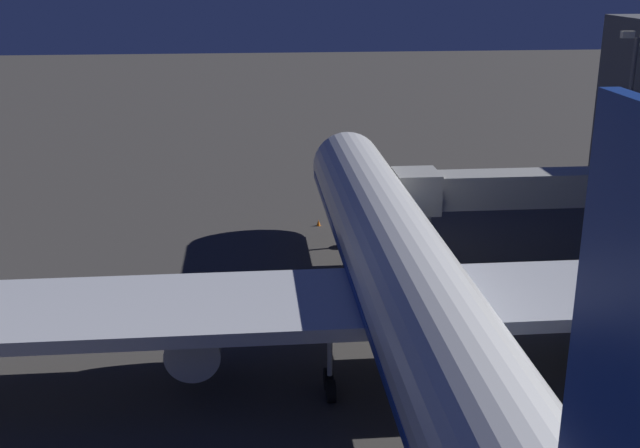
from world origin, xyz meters
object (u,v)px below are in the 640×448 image
(apron_floodlight_mast, at_px, (628,109))
(airliner_at_gate, at_px, (410,290))
(jet_bridge, at_px, (538,188))
(traffic_cone_nose_port, at_px, (368,221))
(traffic_cone_nose_starboard, at_px, (318,223))

(apron_floodlight_mast, bearing_deg, airliner_at_gate, 48.87)
(apron_floodlight_mast, bearing_deg, jet_bridge, 43.31)
(apron_floodlight_mast, relative_size, traffic_cone_nose_port, 29.79)
(airliner_at_gate, relative_size, apron_floodlight_mast, 3.57)
(airliner_at_gate, bearing_deg, traffic_cone_nose_starboard, -85.51)
(jet_bridge, relative_size, traffic_cone_nose_port, 45.93)
(airliner_at_gate, bearing_deg, traffic_cone_nose_port, -94.49)
(apron_floodlight_mast, relative_size, traffic_cone_nose_starboard, 29.79)
(jet_bridge, distance_m, traffic_cone_nose_port, 16.14)
(airliner_at_gate, xyz_separation_m, jet_bridge, (-13.37, -17.76, 0.14))
(traffic_cone_nose_port, distance_m, traffic_cone_nose_starboard, 4.40)
(jet_bridge, bearing_deg, apron_floodlight_mast, -136.69)
(jet_bridge, xyz_separation_m, traffic_cone_nose_starboard, (15.57, -10.22, -5.61))
(jet_bridge, relative_size, apron_floodlight_mast, 1.54)
(airliner_at_gate, relative_size, jet_bridge, 2.31)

